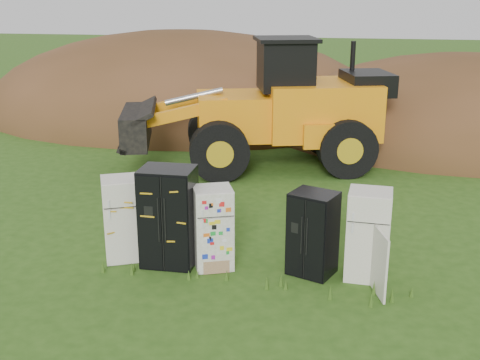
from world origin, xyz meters
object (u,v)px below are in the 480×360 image
object	(u,v)px
wheel_loader	(252,104)
fridge_leftmost	(123,219)
fridge_open_door	(368,235)
fridge_sticker	(213,228)
fridge_black_right	(313,233)
fridge_black_side	(169,217)

from	to	relation	value
wheel_loader	fridge_leftmost	bearing A→B (deg)	-118.09
fridge_leftmost	fridge_open_door	world-z (taller)	fridge_open_door
fridge_sticker	fridge_open_door	bearing A→B (deg)	-19.74
fridge_sticker	fridge_open_door	world-z (taller)	fridge_open_door
fridge_black_right	wheel_loader	distance (m)	7.47
fridge_leftmost	fridge_black_right	size ratio (longest dim) A/B	1.04
fridge_leftmost	fridge_open_door	xyz separation A→B (m)	(4.84, 0.00, 0.01)
fridge_open_door	wheel_loader	world-z (taller)	wheel_loader
fridge_open_door	fridge_leftmost	bearing A→B (deg)	-176.22
fridge_leftmost	fridge_black_side	xyz separation A→B (m)	(0.99, -0.08, 0.14)
fridge_sticker	wheel_loader	xyz separation A→B (m)	(-0.38, 7.08, 1.14)
fridge_sticker	fridge_black_side	bearing A→B (deg)	158.98
fridge_leftmost	fridge_black_right	world-z (taller)	fridge_leftmost
wheel_loader	fridge_open_door	bearing A→B (deg)	-80.48
fridge_black_side	fridge_sticker	world-z (taller)	fridge_black_side
fridge_black_side	fridge_black_right	bearing A→B (deg)	1.12
fridge_open_door	wheel_loader	xyz separation A→B (m)	(-3.34, 7.00, 1.09)
fridge_sticker	fridge_black_right	xyz separation A→B (m)	(1.93, 0.06, 0.00)
fridge_sticker	wheel_loader	bearing A→B (deg)	71.88
fridge_leftmost	fridge_sticker	bearing A→B (deg)	-26.84
fridge_leftmost	fridge_open_door	bearing A→B (deg)	-24.54
fridge_open_door	fridge_black_right	bearing A→B (deg)	-175.27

